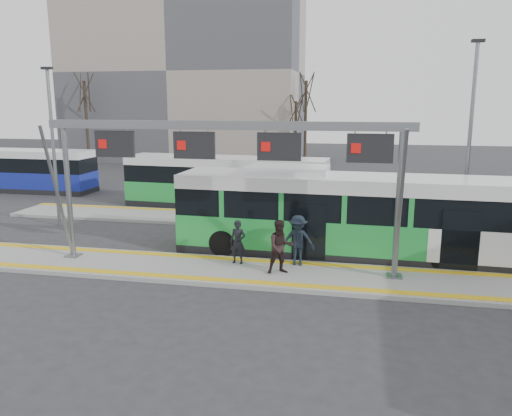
{
  "coord_description": "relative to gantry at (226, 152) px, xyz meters",
  "views": [
    {
      "loc": [
        4.06,
        -16.42,
        5.93
      ],
      "look_at": [
        0.16,
        3.0,
        1.77
      ],
      "focal_mm": 35.0,
      "sensor_mm": 36.0,
      "label": 1
    }
  ],
  "objects": [
    {
      "name": "apartment_block",
      "position": [
        -13.65,
        35.75,
        4.91
      ],
      "size": [
        24.5,
        12.5,
        18.4
      ],
      "color": "gray",
      "rests_on": "ground"
    },
    {
      "name": "tactile_main",
      "position": [
        0.35,
        -0.25,
        -4.14
      ],
      "size": [
        22.0,
        2.65,
        0.02
      ],
      "color": "yellow",
      "rests_on": "platform_main"
    },
    {
      "name": "ground",
      "position": [
        0.35,
        -0.25,
        -4.3
      ],
      "size": [
        120.0,
        120.0,
        0.0
      ],
      "primitive_type": "plane",
      "color": "#2D2D30",
      "rests_on": "ground"
    },
    {
      "name": "passenger_c",
      "position": [
        2.46,
        0.71,
        -3.23
      ],
      "size": [
        1.24,
        0.77,
        1.85
      ],
      "primitive_type": "imported",
      "rotation": [
        0.0,
        0.0,
        0.07
      ],
      "color": "black",
      "rests_on": "platform_main"
    },
    {
      "name": "passenger_b",
      "position": [
        1.99,
        -0.31,
        -3.21
      ],
      "size": [
        1.13,
        1.02,
        1.89
      ],
      "primitive_type": "imported",
      "rotation": [
        0.0,
        0.0,
        0.41
      ],
      "color": "black",
      "rests_on": "platform_main"
    },
    {
      "name": "bg_bus_blue",
      "position": [
        -18.46,
        13.49,
        -2.89
      ],
      "size": [
        10.95,
        2.53,
        2.85
      ],
      "rotation": [
        0.0,
        0.0,
        -0.01
      ],
      "color": "black",
      "rests_on": "ground"
    },
    {
      "name": "lamp_east",
      "position": [
        8.96,
        5.25,
        0.15
      ],
      "size": [
        0.5,
        0.25,
        8.42
      ],
      "color": "slate",
      "rests_on": "ground"
    },
    {
      "name": "tree_far",
      "position": [
        -21.45,
        28.29,
        2.61
      ],
      "size": [
        1.4,
        1.4,
        9.12
      ],
      "color": "#382B21",
      "rests_on": "ground"
    },
    {
      "name": "bg_bus_green",
      "position": [
        -2.94,
        10.97,
        -2.86
      ],
      "size": [
        11.83,
        3.23,
        2.92
      ],
      "rotation": [
        0.0,
        0.0,
        -0.06
      ],
      "color": "black",
      "rests_on": "ground"
    },
    {
      "name": "platform_main",
      "position": [
        0.35,
        -0.25,
        -4.22
      ],
      "size": [
        22.0,
        3.0,
        0.15
      ],
      "primitive_type": "cube",
      "color": "gray",
      "rests_on": "ground"
    },
    {
      "name": "gantry",
      "position": [
        0.0,
        0.0,
        0.0
      ],
      "size": [
        13.0,
        1.68,
        5.2
      ],
      "color": "slate",
      "rests_on": "platform_main"
    },
    {
      "name": "passenger_a",
      "position": [
        0.29,
        0.47,
        -3.34
      ],
      "size": [
        0.63,
        0.45,
        1.61
      ],
      "primitive_type": "imported",
      "rotation": [
        0.0,
        0.0,
        -0.12
      ],
      "color": "black",
      "rests_on": "platform_main"
    },
    {
      "name": "platform_second",
      "position": [
        -3.65,
        7.75,
        -4.22
      ],
      "size": [
        20.0,
        3.0,
        0.15
      ],
      "primitive_type": "cube",
      "color": "gray",
      "rests_on": "ground"
    },
    {
      "name": "hero_bus",
      "position": [
        3.86,
        2.73,
        -2.69
      ],
      "size": [
        12.87,
        3.15,
        3.52
      ],
      "rotation": [
        0.0,
        0.0,
        -0.03
      ],
      "color": "black",
      "rests_on": "ground"
    },
    {
      "name": "tactile_second",
      "position": [
        -3.65,
        8.9,
        -4.14
      ],
      "size": [
        20.0,
        0.35,
        0.02
      ],
      "color": "yellow",
      "rests_on": "platform_second"
    },
    {
      "name": "tree_mid",
      "position": [
        -1.1,
        29.2,
        0.97
      ],
      "size": [
        1.4,
        1.4,
        6.95
      ],
      "color": "#382B21",
      "rests_on": "ground"
    },
    {
      "name": "tree_left",
      "position": [
        -0.43,
        31.29,
        2.6
      ],
      "size": [
        1.4,
        1.4,
        9.1
      ],
      "color": "#382B21",
      "rests_on": "ground"
    },
    {
      "name": "lamp_west",
      "position": [
        -9.88,
        4.96,
        -0.26
      ],
      "size": [
        0.5,
        0.25,
        7.6
      ],
      "color": "slate",
      "rests_on": "ground"
    }
  ]
}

